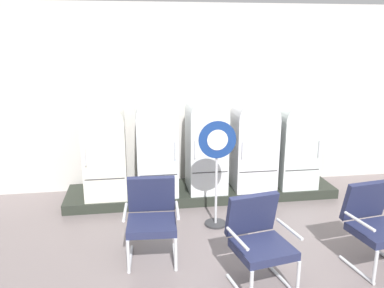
# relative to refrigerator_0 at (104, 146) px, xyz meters

# --- Properties ---
(back_wall) EXTENTS (11.76, 0.12, 3.22)m
(back_wall) POSITION_rel_refrigerator_0_xyz_m (1.59, 0.75, 0.64)
(back_wall) COLOR silver
(back_wall) RESTS_ON ground
(display_plinth) EXTENTS (4.54, 0.95, 0.16)m
(display_plinth) POSITION_rel_refrigerator_0_xyz_m (1.59, 0.11, -0.91)
(display_plinth) COLOR #282E26
(display_plinth) RESTS_ON ground
(refrigerator_0) EXTENTS (0.66, 0.68, 1.56)m
(refrigerator_0) POSITION_rel_refrigerator_0_xyz_m (0.00, 0.00, 0.00)
(refrigerator_0) COLOR silver
(refrigerator_0) RESTS_ON display_plinth
(refrigerator_1) EXTENTS (0.64, 0.69, 1.61)m
(refrigerator_1) POSITION_rel_refrigerator_0_xyz_m (0.82, 0.01, 0.03)
(refrigerator_1) COLOR white
(refrigerator_1) RESTS_ON display_plinth
(refrigerator_2) EXTENTS (0.62, 0.72, 1.61)m
(refrigerator_2) POSITION_rel_refrigerator_0_xyz_m (1.64, 0.02, 0.03)
(refrigerator_2) COLOR white
(refrigerator_2) RESTS_ON display_plinth
(refrigerator_3) EXTENTS (0.69, 0.64, 1.56)m
(refrigerator_3) POSITION_rel_refrigerator_0_xyz_m (2.44, -0.02, -0.00)
(refrigerator_3) COLOR white
(refrigerator_3) RESTS_ON display_plinth
(refrigerator_4) EXTENTS (0.64, 0.71, 1.49)m
(refrigerator_4) POSITION_rel_refrigerator_0_xyz_m (3.20, 0.01, -0.04)
(refrigerator_4) COLOR silver
(refrigerator_4) RESTS_ON display_plinth
(armchair_left) EXTENTS (0.69, 0.70, 1.00)m
(armchair_left) POSITION_rel_refrigerator_0_xyz_m (0.64, -1.69, -0.43)
(armchair_left) COLOR silver
(armchair_left) RESTS_ON ground
(armchair_right) EXTENTS (0.72, 0.74, 1.00)m
(armchair_right) POSITION_rel_refrigerator_0_xyz_m (3.24, -2.27, -0.43)
(armchair_right) COLOR silver
(armchair_right) RESTS_ON ground
(armchair_center) EXTENTS (0.74, 0.76, 1.00)m
(armchair_center) POSITION_rel_refrigerator_0_xyz_m (1.77, -2.44, -0.43)
(armchair_center) COLOR silver
(armchair_center) RESTS_ON ground
(sign_stand) EXTENTS (0.53, 0.32, 1.56)m
(sign_stand) POSITION_rel_refrigerator_0_xyz_m (1.60, -1.01, -0.16)
(sign_stand) COLOR #2D2D30
(sign_stand) RESTS_ON ground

